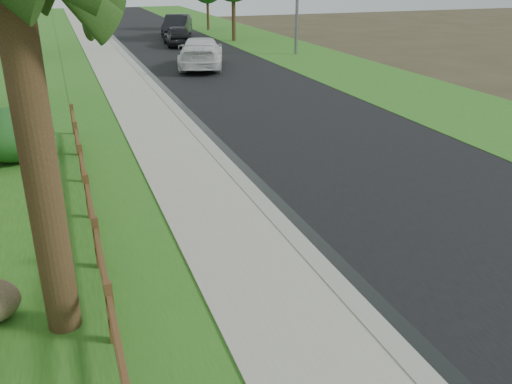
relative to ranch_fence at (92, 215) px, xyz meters
name	(u,v)px	position (x,y,z in m)	size (l,w,h in m)	color
road	(180,48)	(8.20, 28.60, -0.61)	(8.00, 90.00, 0.02)	black
curb	(120,50)	(4.00, 28.60, -0.56)	(0.40, 90.00, 0.12)	gray
wet_gutter	(125,51)	(4.35, 28.60, -0.60)	(0.50, 90.00, 0.00)	black
sidewalk	(101,51)	(2.70, 28.60, -0.57)	(2.20, 90.00, 0.10)	#9D9789
grass_strip	(72,53)	(0.80, 28.60, -0.59)	(1.60, 90.00, 0.06)	#2A5D1A
verge_far	(269,44)	(15.10, 28.60, -0.60)	(6.00, 90.00, 0.04)	#2A5D1A
ranch_fence	(92,215)	(0.00, 0.00, 0.00)	(0.12, 16.92, 1.10)	#462F17
white_suv	(201,53)	(7.57, 20.02, 0.26)	(2.41, 5.93, 1.72)	silver
dark_car_mid	(177,35)	(8.34, 29.82, 0.15)	(1.77, 4.39, 1.50)	black
dark_car_far	(177,26)	(9.55, 35.38, 0.28)	(1.86, 5.35, 1.76)	black
shrub_d	(13,134)	(-1.77, 6.26, 0.18)	(2.34, 2.34, 1.60)	#1D4E1C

